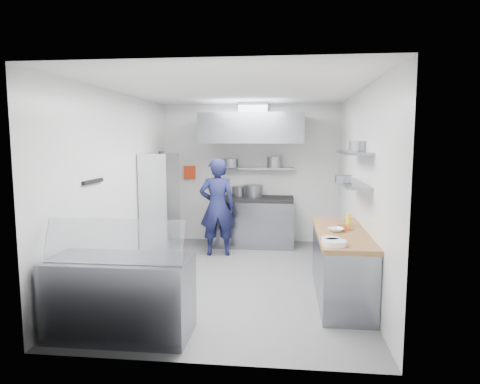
# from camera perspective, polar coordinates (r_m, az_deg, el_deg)

# --- Properties ---
(floor) EXTENTS (5.00, 5.00, 0.00)m
(floor) POSITION_cam_1_polar(r_m,az_deg,el_deg) (6.61, -0.58, -11.46)
(floor) COLOR #525254
(floor) RESTS_ON ground
(ceiling) EXTENTS (5.00, 5.00, 0.00)m
(ceiling) POSITION_cam_1_polar(r_m,az_deg,el_deg) (6.31, -0.61, 13.42)
(ceiling) COLOR silver
(ceiling) RESTS_ON wall_back
(wall_back) EXTENTS (3.60, 2.80, 0.02)m
(wall_back) POSITION_cam_1_polar(r_m,az_deg,el_deg) (8.79, 1.35, 2.48)
(wall_back) COLOR white
(wall_back) RESTS_ON floor
(wall_front) EXTENTS (3.60, 2.80, 0.02)m
(wall_front) POSITION_cam_1_polar(r_m,az_deg,el_deg) (3.87, -5.03, -3.39)
(wall_front) COLOR white
(wall_front) RESTS_ON floor
(wall_left) EXTENTS (2.80, 5.00, 0.02)m
(wall_left) POSITION_cam_1_polar(r_m,az_deg,el_deg) (6.77, -15.91, 0.85)
(wall_left) COLOR white
(wall_left) RESTS_ON floor
(wall_right) EXTENTS (2.80, 5.00, 0.02)m
(wall_right) POSITION_cam_1_polar(r_m,az_deg,el_deg) (6.35, 15.74, 0.47)
(wall_right) COLOR white
(wall_right) RESTS_ON floor
(gas_range) EXTENTS (1.60, 0.80, 0.90)m
(gas_range) POSITION_cam_1_polar(r_m,az_deg,el_deg) (8.51, 1.78, -4.13)
(gas_range) COLOR gray
(gas_range) RESTS_ON floor
(cooktop) EXTENTS (1.57, 0.78, 0.06)m
(cooktop) POSITION_cam_1_polar(r_m,az_deg,el_deg) (8.43, 1.79, -0.92)
(cooktop) COLOR black
(cooktop) RESTS_ON gas_range
(stock_pot_left) EXTENTS (0.31, 0.31, 0.20)m
(stock_pot_left) POSITION_cam_1_polar(r_m,az_deg,el_deg) (8.65, -0.08, 0.14)
(stock_pot_left) COLOR slate
(stock_pot_left) RESTS_ON cooktop
(stock_pot_mid) EXTENTS (0.38, 0.38, 0.24)m
(stock_pot_mid) POSITION_cam_1_polar(r_m,az_deg,el_deg) (8.48, 1.78, 0.14)
(stock_pot_mid) COLOR slate
(stock_pot_mid) RESTS_ON cooktop
(over_range_shelf) EXTENTS (1.60, 0.30, 0.04)m
(over_range_shelf) POSITION_cam_1_polar(r_m,az_deg,el_deg) (8.61, 1.93, 3.19)
(over_range_shelf) COLOR gray
(over_range_shelf) RESTS_ON wall_back
(shelf_pot_a) EXTENTS (0.29, 0.29, 0.18)m
(shelf_pot_a) POSITION_cam_1_polar(r_m,az_deg,el_deg) (8.53, -1.19, 3.89)
(shelf_pot_a) COLOR slate
(shelf_pot_a) RESTS_ON over_range_shelf
(shelf_pot_b) EXTENTS (0.28, 0.28, 0.22)m
(shelf_pot_b) POSITION_cam_1_polar(r_m,az_deg,el_deg) (8.41, 4.60, 3.96)
(shelf_pot_b) COLOR slate
(shelf_pot_b) RESTS_ON over_range_shelf
(extractor_hood) EXTENTS (1.90, 1.15, 0.55)m
(extractor_hood) POSITION_cam_1_polar(r_m,az_deg,el_deg) (8.18, 1.73, 8.45)
(extractor_hood) COLOR gray
(extractor_hood) RESTS_ON wall_back
(hood_duct) EXTENTS (0.55, 0.55, 0.24)m
(hood_duct) POSITION_cam_1_polar(r_m,az_deg,el_deg) (8.42, 1.86, 11.00)
(hood_duct) COLOR slate
(hood_duct) RESTS_ON extractor_hood
(red_firebox) EXTENTS (0.22, 0.10, 0.26)m
(red_firebox) POSITION_cam_1_polar(r_m,az_deg,el_deg) (8.92, -6.71, 2.63)
(red_firebox) COLOR red
(red_firebox) RESTS_ON wall_back
(chef) EXTENTS (0.71, 0.52, 1.77)m
(chef) POSITION_cam_1_polar(r_m,az_deg,el_deg) (7.73, -3.04, -2.02)
(chef) COLOR #14173C
(chef) RESTS_ON floor
(wire_rack) EXTENTS (0.50, 0.90, 1.85)m
(wire_rack) POSITION_cam_1_polar(r_m,az_deg,el_deg) (7.90, -10.58, -1.62)
(wire_rack) COLOR silver
(wire_rack) RESTS_ON floor
(rack_bin_a) EXTENTS (0.16, 0.20, 0.18)m
(rack_bin_a) POSITION_cam_1_polar(r_m,az_deg,el_deg) (7.60, -11.30, -2.93)
(rack_bin_a) COLOR white
(rack_bin_a) RESTS_ON wire_rack
(rack_bin_b) EXTENTS (0.15, 0.20, 0.17)m
(rack_bin_b) POSITION_cam_1_polar(r_m,az_deg,el_deg) (8.07, -10.17, 1.25)
(rack_bin_b) COLOR yellow
(rack_bin_b) RESTS_ON wire_rack
(rack_jar) EXTENTS (0.11, 0.11, 0.18)m
(rack_jar) POSITION_cam_1_polar(r_m,az_deg,el_deg) (7.78, -10.42, 4.73)
(rack_jar) COLOR black
(rack_jar) RESTS_ON wire_rack
(knife_strip) EXTENTS (0.04, 0.55, 0.05)m
(knife_strip) POSITION_cam_1_polar(r_m,az_deg,el_deg) (5.92, -19.01, 1.34)
(knife_strip) COLOR black
(knife_strip) RESTS_ON wall_left
(prep_counter_base) EXTENTS (0.62, 2.00, 0.84)m
(prep_counter_base) POSITION_cam_1_polar(r_m,az_deg,el_deg) (5.92, 13.28, -9.63)
(prep_counter_base) COLOR gray
(prep_counter_base) RESTS_ON floor
(prep_counter_top) EXTENTS (0.65, 2.04, 0.06)m
(prep_counter_top) POSITION_cam_1_polar(r_m,az_deg,el_deg) (5.81, 13.40, -5.37)
(prep_counter_top) COLOR olive
(prep_counter_top) RESTS_ON prep_counter_base
(plate_stack_a) EXTENTS (0.27, 0.27, 0.06)m
(plate_stack_a) POSITION_cam_1_polar(r_m,az_deg,el_deg) (5.00, 12.48, -6.65)
(plate_stack_a) COLOR white
(plate_stack_a) RESTS_ON prep_counter_top
(plate_stack_b) EXTENTS (0.21, 0.21, 0.06)m
(plate_stack_b) POSITION_cam_1_polar(r_m,az_deg,el_deg) (5.13, 11.95, -6.28)
(plate_stack_b) COLOR white
(plate_stack_b) RESTS_ON prep_counter_top
(copper_pan) EXTENTS (0.17, 0.17, 0.06)m
(copper_pan) POSITION_cam_1_polar(r_m,az_deg,el_deg) (5.89, 13.70, -4.61)
(copper_pan) COLOR #D86A3D
(copper_pan) RESTS_ON prep_counter_top
(squeeze_bottle) EXTENTS (0.06, 0.06, 0.18)m
(squeeze_bottle) POSITION_cam_1_polar(r_m,az_deg,el_deg) (6.11, 14.26, -3.63)
(squeeze_bottle) COLOR yellow
(squeeze_bottle) RESTS_ON prep_counter_top
(mixing_bowl) EXTENTS (0.26, 0.26, 0.05)m
(mixing_bowl) POSITION_cam_1_polar(r_m,az_deg,el_deg) (5.74, 12.65, -4.94)
(mixing_bowl) COLOR white
(mixing_bowl) RESTS_ON prep_counter_top
(wall_shelf_lower) EXTENTS (0.30, 1.30, 0.04)m
(wall_shelf_lower) POSITION_cam_1_polar(r_m,az_deg,el_deg) (6.02, 14.74, 1.11)
(wall_shelf_lower) COLOR gray
(wall_shelf_lower) RESTS_ON wall_right
(wall_shelf_upper) EXTENTS (0.30, 1.30, 0.04)m
(wall_shelf_upper) POSITION_cam_1_polar(r_m,az_deg,el_deg) (6.00, 14.86, 5.10)
(wall_shelf_upper) COLOR gray
(wall_shelf_upper) RESTS_ON wall_right
(shelf_pot_c) EXTENTS (0.22, 0.22, 0.10)m
(shelf_pot_c) POSITION_cam_1_polar(r_m,az_deg,el_deg) (5.89, 13.61, 1.70)
(shelf_pot_c) COLOR slate
(shelf_pot_c) RESTS_ON wall_shelf_lower
(shelf_pot_d) EXTENTS (0.29, 0.29, 0.14)m
(shelf_pot_d) POSITION_cam_1_polar(r_m,az_deg,el_deg) (6.11, 15.63, 5.95)
(shelf_pot_d) COLOR slate
(shelf_pot_d) RESTS_ON wall_shelf_upper
(display_case) EXTENTS (1.50, 0.70, 0.85)m
(display_case) POSITION_cam_1_polar(r_m,az_deg,el_deg) (4.87, -15.64, -13.32)
(display_case) COLOR gray
(display_case) RESTS_ON floor
(display_glass) EXTENTS (1.47, 0.19, 0.42)m
(display_glass) POSITION_cam_1_polar(r_m,az_deg,el_deg) (4.58, -16.46, -6.22)
(display_glass) COLOR silver
(display_glass) RESTS_ON display_case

